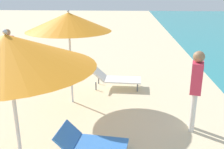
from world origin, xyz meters
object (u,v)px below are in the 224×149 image
person_walking_near (196,83)px  umbrella_second (7,51)px  person_walking_far (9,49)px  lounger_second_shoreside (91,144)px  umbrella_farthest (69,22)px  lounger_farthest_shoreside (116,78)px

person_walking_near → umbrella_second: bearing=49.4°
person_walking_far → person_walking_near: bearing=-99.0°
lounger_second_shoreside → umbrella_second: bearing=-125.5°
umbrella_farthest → person_walking_near: size_ratio=1.40×
lounger_second_shoreside → lounger_farthest_shoreside: size_ratio=0.86×
umbrella_farthest → person_walking_near: 3.35m
umbrella_farthest → person_walking_near: (2.91, -1.27, -1.08)m
person_walking_far → lounger_farthest_shoreside: bearing=-80.3°
umbrella_second → umbrella_farthest: umbrella_farthest is taller
umbrella_second → umbrella_farthest: (0.01, 3.31, -0.02)m
umbrella_farthest → lounger_farthest_shoreside: 2.45m
person_walking_near → person_walking_far: 6.31m
lounger_second_shoreside → person_walking_near: size_ratio=0.75×
lounger_second_shoreside → person_walking_near: (2.05, 1.09, 0.83)m
lounger_farthest_shoreside → person_walking_far: (-3.65, 0.75, 0.71)m
umbrella_second → lounger_second_shoreside: size_ratio=1.86×
lounger_farthest_shoreside → person_walking_near: size_ratio=0.87×
umbrella_farthest → person_walking_far: size_ratio=1.45×
umbrella_farthest → lounger_second_shoreside: bearing=-70.1°
umbrella_farthest → lounger_farthest_shoreside: umbrella_farthest is taller
lounger_second_shoreside → person_walking_far: 5.51m
lounger_second_shoreside → umbrella_farthest: 3.15m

